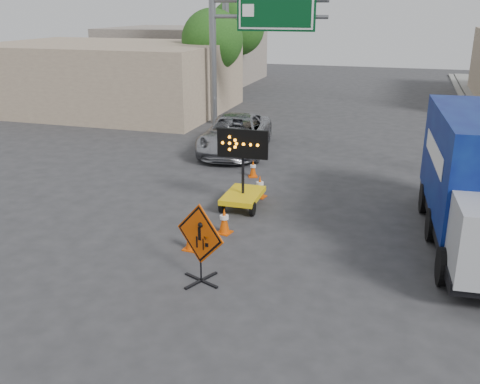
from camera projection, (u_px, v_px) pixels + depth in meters
The scene contains 14 objects.
ground at pixel (212, 309), 11.39m from camera, with size 100.00×100.00×0.00m, color #2D2D30.
storefront_left_near at pixel (110, 77), 32.70m from camera, with size 14.00×10.00×4.00m, color tan.
storefront_left_far at pixel (184, 54), 45.53m from camera, with size 12.00×10.00×4.40m, color gray.
highway_gantry at pixel (250, 28), 27.15m from camera, with size 6.18×0.38×6.90m.
tree_left_near at pixel (212, 40), 32.09m from camera, with size 3.71×3.71×6.03m.
tree_left_far at pixel (237, 28), 39.44m from camera, with size 4.10×4.10×6.66m.
construction_sign at pixel (200, 242), 12.19m from camera, with size 1.35×0.98×1.94m.
arrow_board at pixel (243, 190), 16.95m from camera, with size 1.61×1.81×2.55m.
pickup_truck at pixel (236, 134), 23.45m from camera, with size 2.63×5.71×1.59m, color #A0A2A7.
box_truck at pixel (480, 189), 13.97m from camera, with size 2.77×7.49×3.49m.
cone_a at pixel (191, 236), 14.06m from camera, with size 0.41×0.41×0.74m.
cone_b at pixel (224, 221), 15.08m from camera, with size 0.45×0.45×0.76m.
cone_c at pixel (260, 186), 17.94m from camera, with size 0.46×0.46×0.76m.
cone_d at pixel (253, 168), 20.10m from camera, with size 0.43×0.43×0.66m.
Camera 1 is at (3.54, -9.30, 6.11)m, focal length 40.00 mm.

